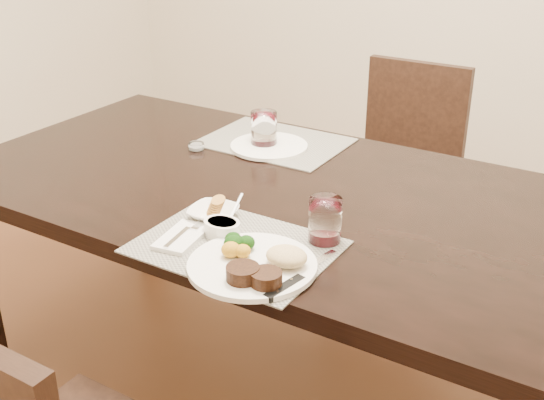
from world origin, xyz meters
The scene contains 14 objects.
ground_plane centered at (0.00, 0.00, 0.00)m, with size 4.50×4.50×0.00m, color #4F2B19.
dining_table centered at (0.00, 0.00, 0.67)m, with size 2.00×1.00×0.75m.
chair_far centered at (0.00, 0.93, 0.50)m, with size 0.42×0.42×0.90m.
placemat_near centered at (0.07, -0.36, 0.75)m, with size 0.46×0.34×0.00m, color gray.
placemat_far centered at (-0.23, 0.31, 0.75)m, with size 0.46×0.34×0.00m, color gray.
dinner_plate centered at (0.17, -0.43, 0.77)m, with size 0.29×0.29×0.05m.
napkin_fork centered at (-0.06, -0.40, 0.76)m, with size 0.11×0.17×0.02m.
steak_knife centered at (0.27, -0.44, 0.76)m, with size 0.05×0.27×0.01m.
cracker_bowl centered at (-0.06, -0.27, 0.77)m, with size 0.14×0.14×0.05m.
sauce_ramekin centered at (0.01, -0.33, 0.77)m, with size 0.10×0.14×0.08m.
wine_glass_near centered at (0.24, -0.22, 0.80)m, with size 0.08×0.08×0.11m.
far_plate centered at (-0.21, 0.25, 0.76)m, with size 0.25×0.25×0.01m, color white.
wine_glass_far centered at (-0.23, 0.25, 0.81)m, with size 0.08×0.08×0.12m.
salt_cellar centered at (-0.41, 0.11, 0.76)m, with size 0.05×0.05×0.02m.
Camera 1 is at (0.89, -1.53, 1.54)m, focal length 45.00 mm.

